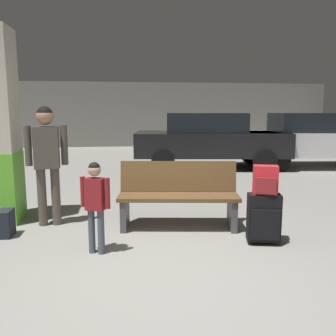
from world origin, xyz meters
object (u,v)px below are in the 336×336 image
backpack_dark_floor (5,224)px  parked_car_near (209,139)px  child (95,198)px  parked_car_side (315,138)px  adult (47,153)px  backpack_bright (265,180)px  suitcase (264,218)px  bench (178,195)px

backpack_dark_floor → parked_car_near: parked_car_near is taller
child → parked_car_side: parked_car_side is taller
adult → backpack_bright: bearing=-21.7°
suitcase → backpack_bright: 0.45m
parked_car_near → child: bearing=-114.9°
backpack_dark_floor → backpack_bright: bearing=-11.8°
backpack_bright → parked_car_side: 6.68m
parked_car_side → backpack_bright: bearing=-123.9°
adult → suitcase: bearing=-21.7°
suitcase → backpack_dark_floor: (-3.14, 0.65, -0.15)m
child → parked_car_side: bearing=44.5°
suitcase → parked_car_side: (3.72, 5.54, 0.48)m
backpack_bright → adult: (-2.67, 1.06, 0.24)m
bench → adult: size_ratio=1.01×
backpack_dark_floor → parked_car_near: size_ratio=0.08×
adult → backpack_dark_floor: size_ratio=4.81×
adult → parked_car_side: size_ratio=0.38×
bench → child: 1.32m
child → parked_car_near: bearing=65.1°
suitcase → backpack_bright: backpack_bright is taller
adult → backpack_dark_floor: 1.05m
adult → parked_car_side: adult is taller
suitcase → parked_car_near: bearing=82.7°
backpack_bright → backpack_dark_floor: backpack_bright is taller
backpack_bright → child: child is taller
child → parked_car_side: (5.68, 5.59, 0.17)m
child → parked_car_near: (2.69, 5.79, 0.17)m
child → backpack_dark_floor: 1.45m
bench → parked_car_near: 5.28m
suitcase → child: bearing=-178.7°
backpack_bright → adult: 2.88m
adult → parked_car_near: adult is taller
child → bench: bearing=36.9°
suitcase → bench: bearing=140.9°
suitcase → parked_car_side: bearing=56.1°
suitcase → child: child is taller
bench → adult: (-1.76, 0.32, 0.57)m
backpack_dark_floor → suitcase: bearing=-11.8°
suitcase → adult: bearing=158.3°
child → parked_car_near: size_ratio=0.24×
backpack_bright → child: (-1.95, -0.04, -0.14)m
suitcase → adult: (-2.67, 1.06, 0.69)m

